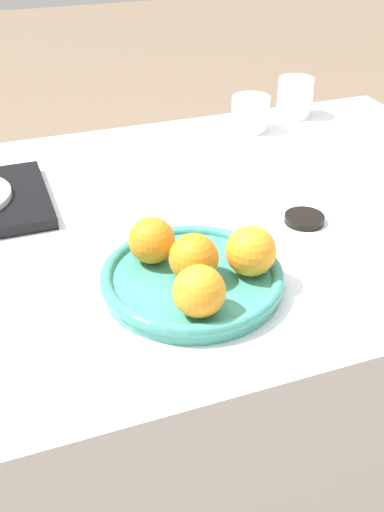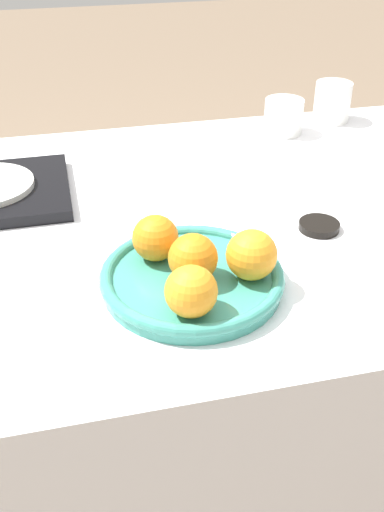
% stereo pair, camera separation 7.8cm
% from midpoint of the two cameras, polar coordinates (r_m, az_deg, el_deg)
% --- Properties ---
extents(ground_plane, '(12.00, 12.00, 0.00)m').
position_cam_midpoint_polar(ground_plane, '(1.52, 2.68, -21.99)').
color(ground_plane, '#7A6651').
extents(table, '(1.22, 0.81, 0.77)m').
position_cam_midpoint_polar(table, '(1.23, 3.15, -11.67)').
color(table, white).
rests_on(table, ground_plane).
extents(fruit_platter, '(0.25, 0.25, 0.03)m').
position_cam_midpoint_polar(fruit_platter, '(0.80, 2.79, -2.21)').
color(fruit_platter, teal).
rests_on(fruit_platter, table).
extents(orange_0, '(0.06, 0.06, 0.06)m').
position_cam_midpoint_polar(orange_0, '(0.82, -0.77, 1.64)').
color(orange_0, orange).
rests_on(orange_0, fruit_platter).
extents(orange_1, '(0.07, 0.07, 0.07)m').
position_cam_midpoint_polar(orange_1, '(0.72, 3.05, -3.50)').
color(orange_1, orange).
rests_on(orange_1, fruit_platter).
extents(orange_2, '(0.07, 0.07, 0.07)m').
position_cam_midpoint_polar(orange_2, '(0.78, 2.98, -0.30)').
color(orange_2, orange).
rests_on(orange_2, fruit_platter).
extents(orange_3, '(0.07, 0.07, 0.07)m').
position_cam_midpoint_polar(orange_3, '(0.79, 8.22, -0.02)').
color(orange_3, orange).
rests_on(orange_3, fruit_platter).
extents(cup_0, '(0.08, 0.08, 0.07)m').
position_cam_midpoint_polar(cup_0, '(1.32, 10.46, 12.91)').
color(cup_0, white).
rests_on(cup_0, table).
extents(cup_1, '(0.08, 0.08, 0.08)m').
position_cam_midpoint_polar(cup_1, '(1.41, 14.84, 13.98)').
color(cup_1, white).
rests_on(cup_1, table).
extents(soy_dish, '(0.06, 0.06, 0.01)m').
position_cam_midpoint_polar(soy_dish, '(0.97, 14.31, 2.72)').
color(soy_dish, black).
rests_on(soy_dish, table).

